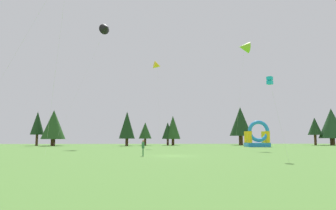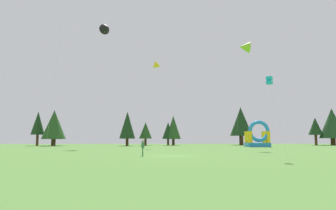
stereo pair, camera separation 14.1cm
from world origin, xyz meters
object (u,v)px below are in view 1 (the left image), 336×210
object	(u,v)px
kite_lime_delta	(244,47)
kite_yellow_delta	(157,66)
inflatable_blue_arch	(258,137)
person_near_camera	(143,147)
kite_black_delta	(106,28)
kite_cyan_box	(270,81)

from	to	relation	value
kite_lime_delta	kite_yellow_delta	world-z (taller)	kite_lime_delta
kite_yellow_delta	inflatable_blue_arch	world-z (taller)	kite_yellow_delta
kite_yellow_delta	person_near_camera	size ratio (longest dim) A/B	10.05
kite_lime_delta	inflatable_blue_arch	distance (m)	21.35
kite_lime_delta	kite_black_delta	xyz separation A→B (m)	(-27.62, 10.45, 7.13)
kite_cyan_box	kite_black_delta	size ratio (longest dim) A/B	0.30
kite_cyan_box	inflatable_blue_arch	bearing A→B (deg)	73.24
kite_cyan_box	kite_black_delta	distance (m)	46.11
inflatable_blue_arch	kite_black_delta	bearing A→B (deg)	-178.08
person_near_camera	kite_yellow_delta	bearing A→B (deg)	176.83
kite_lime_delta	kite_black_delta	world-z (taller)	kite_black_delta
kite_black_delta	kite_yellow_delta	bearing A→B (deg)	-5.76
kite_yellow_delta	kite_black_delta	distance (m)	14.32
kite_yellow_delta	person_near_camera	world-z (taller)	kite_yellow_delta
kite_lime_delta	kite_black_delta	bearing A→B (deg)	159.27
kite_cyan_box	kite_black_delta	xyz separation A→B (m)	(-22.48, 35.88, 18.25)
kite_yellow_delta	kite_black_delta	size ratio (longest dim) A/B	0.67
kite_yellow_delta	person_near_camera	bearing A→B (deg)	-93.54
kite_cyan_box	kite_black_delta	world-z (taller)	kite_black_delta
kite_lime_delta	kite_yellow_delta	xyz separation A→B (m)	(-16.24, 9.31, -1.49)
kite_cyan_box	kite_yellow_delta	bearing A→B (deg)	107.73
kite_lime_delta	person_near_camera	xyz separation A→B (m)	(-18.06, -20.12, -17.88)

